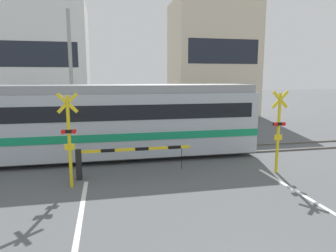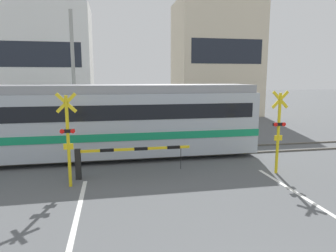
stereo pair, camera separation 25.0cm
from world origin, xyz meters
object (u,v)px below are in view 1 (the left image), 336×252
object	(u,v)px
crossing_barrier_far	(194,126)
crossing_signal_left	(69,136)
crossing_signal_right	(279,128)
crossing_barrier_near	(111,156)
commuter_train	(66,120)

from	to	relation	value
crossing_barrier_far	crossing_signal_left	bearing A→B (deg)	-133.64
crossing_barrier_far	crossing_signal_right	world-z (taller)	crossing_signal_right
crossing_signal_left	crossing_barrier_near	bearing A→B (deg)	28.25
crossing_barrier_near	crossing_signal_right	bearing A→B (deg)	-6.53
commuter_train	crossing_signal_right	size ratio (longest dim) A/B	5.39
crossing_barrier_near	crossing_signal_right	world-z (taller)	crossing_signal_right
commuter_train	crossing_signal_left	size ratio (longest dim) A/B	5.39
crossing_barrier_near	crossing_signal_left	xyz separation A→B (m)	(-1.35, -0.72, 0.96)
commuter_train	crossing_barrier_far	xyz separation A→B (m)	(6.87, 2.91, -0.98)
crossing_barrier_far	crossing_barrier_near	bearing A→B (deg)	-130.11
crossing_barrier_near	crossing_barrier_far	world-z (taller)	same
crossing_barrier_near	crossing_signal_left	world-z (taller)	crossing_signal_left
commuter_train	crossing_barrier_far	size ratio (longest dim) A/B	4.03
commuter_train	crossing_signal_left	distance (m)	3.76
commuter_train	crossing_signal_right	bearing A→B (deg)	-24.37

